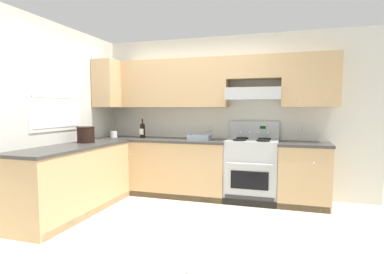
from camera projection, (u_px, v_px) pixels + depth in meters
The scene contains 10 objects.
ground_plane at pixel (161, 222), 3.83m from camera, with size 7.04×7.04×0.00m, color beige.
wall_back at pixel (220, 103), 5.04m from camera, with size 4.68×0.57×2.55m.
wall_left at pixel (62, 112), 4.39m from camera, with size 0.47×4.00×2.55m.
counter_back_run at pixel (195, 168), 4.95m from camera, with size 3.60×0.65×0.91m.
counter_left_run at pixel (74, 180), 4.15m from camera, with size 0.63×1.91×0.91m.
stove at pixel (252, 170), 4.70m from camera, with size 0.76×0.62×1.20m.
wine_bottle at pixel (143, 130), 5.19m from camera, with size 0.08×0.08×0.34m.
bowl at pixel (199, 138), 4.91m from camera, with size 0.34×0.23×0.08m.
bucket at pixel (86, 134), 4.45m from camera, with size 0.25×0.25×0.23m.
paper_towel_roll at pixel (114, 134), 5.31m from camera, with size 0.11×0.11×0.11m.
Camera 1 is at (1.46, -3.45, 1.39)m, focal length 29.22 mm.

